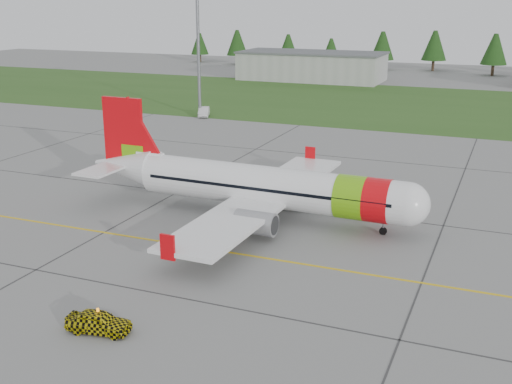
% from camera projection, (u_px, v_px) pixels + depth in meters
% --- Properties ---
extents(ground, '(320.00, 320.00, 0.00)m').
position_uv_depth(ground, '(234.00, 308.00, 38.84)').
color(ground, gray).
rests_on(ground, ground).
extents(aircraft, '(31.19, 28.65, 9.45)m').
position_uv_depth(aircraft, '(261.00, 186.00, 54.28)').
color(aircraft, white).
rests_on(aircraft, ground).
extents(follow_me_car, '(1.49, 1.68, 3.74)m').
position_uv_depth(follow_me_car, '(97.00, 302.00, 35.54)').
color(follow_me_car, yellow).
rests_on(follow_me_car, ground).
extents(service_van, '(2.04, 1.99, 4.55)m').
position_uv_depth(service_van, '(204.00, 102.00, 101.22)').
color(service_van, silver).
rests_on(service_van, ground).
extents(grass_strip, '(320.00, 50.00, 0.03)m').
position_uv_depth(grass_strip, '(427.00, 106.00, 111.41)').
color(grass_strip, '#30561E').
rests_on(grass_strip, ground).
extents(taxi_guideline, '(120.00, 0.25, 0.02)m').
position_uv_depth(taxi_guideline, '(279.00, 260.00, 45.92)').
color(taxi_guideline, gold).
rests_on(taxi_guideline, ground).
extents(hangar_west, '(32.00, 14.00, 6.00)m').
position_uv_depth(hangar_west, '(312.00, 67.00, 146.26)').
color(hangar_west, '#A8A8A3').
rests_on(hangar_west, ground).
extents(floodlight_mast, '(0.50, 0.50, 20.00)m').
position_uv_depth(floodlight_mast, '(198.00, 52.00, 98.93)').
color(floodlight_mast, slate).
rests_on(floodlight_mast, ground).
extents(treeline, '(160.00, 8.00, 10.00)m').
position_uv_depth(treeline, '(461.00, 53.00, 159.54)').
color(treeline, '#1C3F14').
rests_on(treeline, ground).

